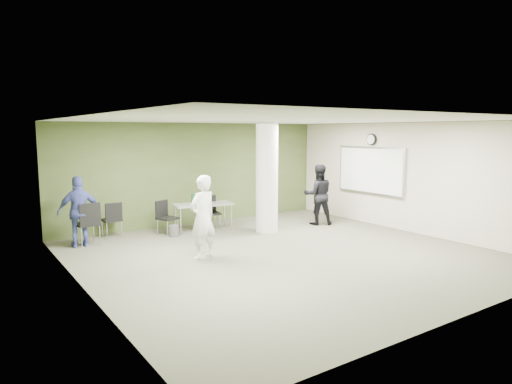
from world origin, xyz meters
TOP-DOWN VIEW (x-y plane):
  - floor at (0.00, 0.00)m, footprint 8.00×8.00m
  - ceiling at (0.00, 0.00)m, footprint 8.00×8.00m
  - wall_back at (0.00, 4.00)m, footprint 8.00×2.80m
  - wall_left at (-4.00, 0.00)m, footprint 0.02×8.00m
  - wall_right_cream at (4.00, 0.00)m, footprint 0.02×8.00m
  - column at (1.00, 2.00)m, footprint 0.56×0.56m
  - whiteboard at (3.92, 1.20)m, footprint 0.05×2.30m
  - wall_clock at (3.92, 1.20)m, footprint 0.06×0.32m
  - folding_table at (-0.30, 3.03)m, footprint 1.59×0.90m
  - wastebasket at (-1.22, 2.82)m, footprint 0.24×0.24m
  - chair_back_left at (-3.18, 3.07)m, footprint 0.53×0.53m
  - chair_back_right at (-2.49, 3.57)m, footprint 0.45×0.45m
  - chair_table_left at (-1.30, 3.16)m, footprint 0.55×0.55m
  - chair_table_right at (-0.07, 3.09)m, footprint 0.51×0.51m
  - woman_white at (-1.52, 0.68)m, footprint 0.70×0.55m
  - man_black at (2.71, 1.95)m, footprint 1.01×0.94m
  - man_blue at (-3.36, 3.07)m, footprint 0.96×0.48m

SIDE VIEW (x-z plane):
  - floor at x=0.00m, z-range 0.00..0.00m
  - wastebasket at x=-1.22m, z-range 0.00..0.28m
  - chair_table_left at x=-1.30m, z-range 0.07..0.92m
  - chair_back_right at x=-2.49m, z-range 0.07..0.93m
  - chair_table_right at x=-0.07m, z-range 0.07..0.96m
  - chair_back_left at x=-3.18m, z-range 0.08..1.07m
  - folding_table at x=-0.30m, z-range 0.18..1.14m
  - man_blue at x=-3.36m, z-range 0.00..1.59m
  - man_black at x=2.71m, z-range 0.00..1.67m
  - woman_white at x=-1.52m, z-range 0.00..1.70m
  - wall_back at x=0.00m, z-range 1.39..1.41m
  - wall_left at x=-4.00m, z-range 0.00..2.80m
  - wall_right_cream at x=4.00m, z-range 0.00..2.80m
  - column at x=1.00m, z-range 0.00..2.80m
  - whiteboard at x=3.92m, z-range 0.85..2.15m
  - wall_clock at x=3.92m, z-range 2.19..2.51m
  - ceiling at x=0.00m, z-range 2.80..2.80m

